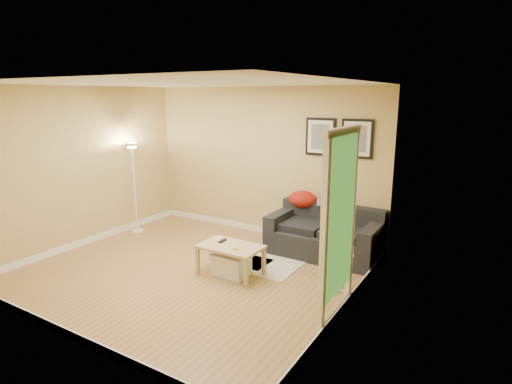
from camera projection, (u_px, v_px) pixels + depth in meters
floor at (193, 270)px, 5.95m from camera, size 4.50×4.50×0.00m
ceiling at (186, 83)px, 5.36m from camera, size 4.50×4.50×0.00m
wall_back at (263, 162)px, 7.32m from camera, size 4.50×0.00×4.50m
wall_front at (54, 217)px, 3.98m from camera, size 4.50×0.00×4.50m
wall_left at (83, 167)px, 6.78m from camera, size 0.00×4.00×4.00m
wall_right at (349, 203)px, 4.52m from camera, size 0.00×4.00×4.00m
baseboard_back at (262, 230)px, 7.59m from camera, size 4.50×0.02×0.10m
baseboard_front at (68, 333)px, 4.28m from camera, size 4.50×0.02×0.10m
baseboard_left at (90, 240)px, 7.06m from camera, size 0.02×4.00×0.10m
baseboard_right at (343, 307)px, 4.81m from camera, size 0.02×4.00×0.10m
sofa at (324, 232)px, 6.44m from camera, size 1.70×0.90×0.75m
red_throw at (303, 199)px, 6.86m from camera, size 0.48×0.36×0.28m
plaid_throw at (332, 203)px, 6.60m from camera, size 0.45×0.32×0.10m
framed_print_left at (320, 137)px, 6.64m from camera, size 0.50×0.04×0.60m
framed_print_right at (357, 139)px, 6.34m from camera, size 0.50×0.04×0.60m
area_rug at (258, 262)px, 6.20m from camera, size 1.25×0.85×0.01m
green_runner at (246, 261)px, 6.27m from camera, size 0.70×0.50×0.01m
coffee_table at (231, 260)px, 5.75m from camera, size 0.89×0.57×0.43m
remote_control at (222, 241)px, 5.85m from camera, size 0.06×0.16×0.02m
tape_roll at (236, 249)px, 5.55m from camera, size 0.07×0.07×0.03m
storage_bin at (231, 264)px, 5.77m from camera, size 0.50×0.37×0.31m
side_table at (340, 272)px, 5.27m from camera, size 0.33×0.33×0.50m
book_stack at (339, 251)px, 5.22m from camera, size 0.24×0.28×0.08m
floor_lamp at (135, 190)px, 7.48m from camera, size 0.21×0.21×1.64m
doorway at (339, 230)px, 4.48m from camera, size 0.12×1.01×2.13m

